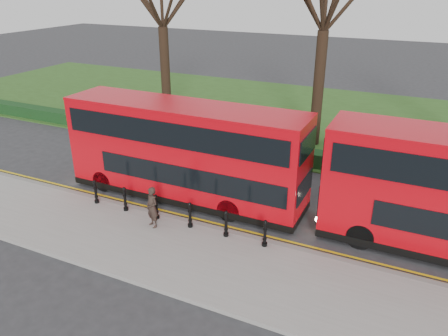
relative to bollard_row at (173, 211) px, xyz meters
The scene contains 10 objects.
ground 1.64m from the bollard_row, 63.95° to the left, with size 120.00×120.00×0.00m, color #28282B.
pavement 1.87m from the bollard_row, 68.20° to the right, with size 60.00×4.00×0.15m, color gray.
kerb 0.94m from the bollard_row, 27.94° to the left, with size 60.00×0.25×0.16m, color slate.
grass_verge 16.38m from the bollard_row, 87.69° to the left, with size 60.00×18.00×0.06m, color #294918.
hedge 8.18m from the bollard_row, 85.37° to the left, with size 60.00×0.90×0.80m, color black.
yellow_line_outer 1.13m from the bollard_row, 44.56° to the left, with size 60.00×0.10×0.01m, color yellow.
yellow_line_inner 1.25m from the bollard_row, 52.17° to the left, with size 60.00×0.10×0.01m, color yellow.
bollard_row is the anchor object (origin of this frame).
bus_lead 2.89m from the bollard_row, 108.25° to the left, with size 10.61×2.44×4.22m.
pedestrian 0.86m from the bollard_row, 134.03° to the right, with size 0.60×0.39×1.64m, color #2D211C.
Camera 1 is at (7.48, -13.94, 9.04)m, focal length 35.00 mm.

